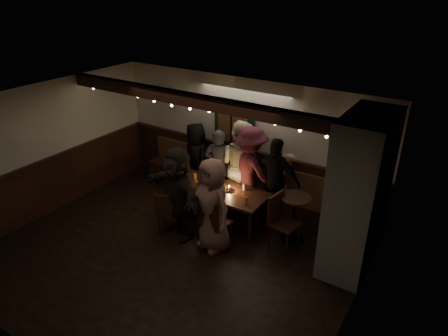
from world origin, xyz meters
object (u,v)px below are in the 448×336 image
Objects in this scene: person_g at (213,205)px; person_b at (219,167)px; person_f at (178,193)px; high_top at (294,213)px; person_a at (196,158)px; person_d at (250,170)px; person_c at (240,164)px; person_e at (275,180)px; chair_near_left at (168,211)px; dining_table at (218,191)px; chair_near_right at (212,220)px; chair_end at (280,217)px.

person_b is at bearing 137.61° from person_g.
person_f is 0.74m from person_g.
person_a reaches higher than high_top.
person_f is at bearing 76.82° from person_d.
person_g is (0.37, -1.53, -0.08)m from person_c.
high_top is at bearing 140.63° from person_e.
dining_table is at bearing 60.35° from chair_near_left.
person_e is at bearing -160.34° from person_a.
person_d reaches higher than person_a.
person_c is at bearing -10.95° from person_e.
chair_near_left is 1.56m from person_b.
person_g is (0.08, -1.42, -0.06)m from person_d.
chair_near_left is at bearing -151.89° from high_top.
chair_near_right is 0.29m from person_g.
person_b is (0.11, 1.53, 0.32)m from chair_near_left.
person_e is (1.30, 0.00, 0.04)m from person_b.
person_a is at bearing 135.18° from person_f.
chair_end is (1.88, 0.82, 0.07)m from chair_near_left.
person_g is at bearing -62.52° from dining_table.
person_e reaches higher than person_a.
chair_near_left reaches higher than dining_table.
person_g is (0.81, -1.41, 0.04)m from person_b.
high_top is (2.02, 1.08, 0.08)m from chair_near_left.
chair_end reaches higher than chair_near_left.
person_d is at bearing -161.00° from person_a.
person_g reaches higher than person_e.
person_d reaches higher than chair_near_left.
high_top reaches higher than chair_near_left.
high_top is 1.98m from person_b.
person_b is 0.95× the size of person_e.
person_a is 0.92× the size of person_f.
chair_near_left is at bearing -173.17° from chair_near_right.
person_f is (-1.23, -1.42, 0.02)m from person_e.
chair_near_right is (0.41, -0.79, -0.07)m from dining_table.
dining_table is at bearing 31.72° from person_e.
chair_near_right is at bearing -95.45° from person_g.
person_e reaches higher than dining_table.
chair_near_right is 0.80m from person_f.
person_b is at bearing 122.92° from dining_table.
person_f is (-1.85, -0.97, 0.31)m from high_top.
dining_table is 0.77m from person_d.
dining_table is at bearing 104.12° from person_b.
person_d reaches higher than person_f.
high_top is 0.55× the size of person_b.
person_g is at bearing 101.17° from person_b.
person_e is 1.88m from person_f.
person_c is (-0.37, 1.54, 0.37)m from chair_near_right.
chair_end is 0.55× the size of person_d.
high_top is 0.48× the size of person_c.
person_f reaches higher than person_b.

